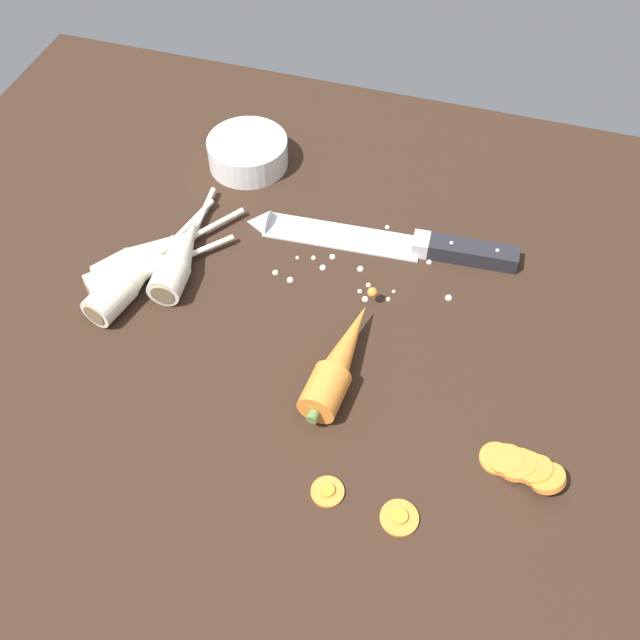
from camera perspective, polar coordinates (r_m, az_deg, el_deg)
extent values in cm
cube|color=#332116|center=(88.28, 0.38, -0.43)|extent=(120.00, 90.00, 4.00)
cube|color=silver|center=(95.04, 1.72, 6.47)|extent=(20.25, 5.72, 0.50)
cone|color=silver|center=(97.15, -4.81, 7.52)|extent=(3.26, 4.15, 3.96)
cube|color=silver|center=(93.64, 7.75, 5.79)|extent=(2.19, 3.07, 2.20)
cube|color=#232328|center=(93.70, 11.68, 5.07)|extent=(11.16, 3.52, 2.20)
sphere|color=silver|center=(92.84, 10.08, 5.85)|extent=(0.50, 0.50, 0.50)
sphere|color=silver|center=(93.08, 13.49, 5.22)|extent=(0.50, 0.50, 0.50)
cylinder|color=orange|center=(77.99, 0.35, -5.56)|extent=(4.66, 5.61, 4.20)
cone|color=orange|center=(81.33, 2.02, -2.10)|extent=(5.13, 12.90, 3.99)
sphere|color=orange|center=(86.41, 4.05, 2.15)|extent=(1.20, 1.20, 1.20)
cylinder|color=#5B7F3D|center=(76.42, -0.56, -7.44)|extent=(1.29, 1.11, 1.20)
cylinder|color=silver|center=(90.71, -16.07, 2.69)|extent=(5.90, 5.93, 4.00)
cone|color=silver|center=(91.47, -12.59, 4.22)|extent=(8.02, 8.35, 3.80)
cylinder|color=silver|center=(93.30, -9.01, 5.37)|extent=(6.13, 6.76, 0.70)
cylinder|color=#7A6647|center=(90.53, -17.33, 2.13)|extent=(2.29, 2.09, 2.80)
cylinder|color=silver|center=(89.00, -15.88, 1.52)|extent=(5.11, 6.15, 4.00)
cone|color=silver|center=(92.22, -12.95, 4.63)|extent=(5.86, 10.18, 3.80)
cylinder|color=silver|center=(96.64, -10.07, 7.19)|extent=(3.02, 10.24, 0.70)
cylinder|color=#7A6647|center=(87.97, -16.98, 0.35)|extent=(2.80, 0.92, 2.80)
cylinder|color=silver|center=(91.71, -15.36, 3.61)|extent=(6.02, 6.26, 4.00)
cone|color=silver|center=(93.31, -11.81, 5.60)|extent=(7.96, 9.28, 3.80)
cylinder|color=silver|center=(96.04, -8.24, 7.16)|extent=(5.78, 8.14, 0.70)
cylinder|color=#7A6647|center=(91.25, -16.65, 2.87)|extent=(2.49, 1.81, 2.80)
cylinder|color=silver|center=(89.33, -11.54, 3.00)|extent=(4.37, 4.91, 4.00)
cone|color=silver|center=(93.24, -10.25, 5.89)|extent=(4.47, 8.44, 3.80)
cylinder|color=silver|center=(98.12, -8.97, 8.22)|extent=(1.44, 8.85, 0.70)
cylinder|color=#7A6647|center=(88.00, -12.03, 1.90)|extent=(2.82, 0.53, 2.80)
cylinder|color=orange|center=(78.20, 13.49, -10.26)|extent=(3.65, 3.65, 0.70)
cylinder|color=orange|center=(77.98, 14.13, -10.41)|extent=(3.76, 3.66, 2.02)
cylinder|color=orange|center=(77.72, 14.93, -10.71)|extent=(3.97, 3.87, 2.32)
cylinder|color=orange|center=(77.56, 15.57, -10.82)|extent=(3.62, 3.54, 1.78)
cylinder|color=orange|center=(77.35, 16.25, -11.03)|extent=(3.62, 3.51, 2.33)
cylinder|color=orange|center=(76.97, 17.09, -11.55)|extent=(3.71, 3.61, 2.46)
cylinder|color=orange|center=(73.77, 6.13, -14.84)|extent=(3.77, 3.77, 0.70)
cylinder|color=#FF9E2B|center=(73.52, 6.14, -14.75)|extent=(1.58, 1.58, 0.16)
cylinder|color=orange|center=(74.49, 0.58, -13.01)|extent=(3.32, 3.32, 0.70)
cylinder|color=#FF9E2B|center=(74.25, 0.59, -12.92)|extent=(1.39, 1.39, 0.16)
cylinder|color=white|center=(105.00, -5.57, 12.71)|extent=(11.00, 11.00, 4.00)
cylinder|color=#BCBCB8|center=(104.70, -5.59, 12.91)|extent=(8.80, 8.80, 2.80)
sphere|color=beige|center=(92.91, 8.42, 4.55)|extent=(0.71, 0.71, 0.71)
sphere|color=beige|center=(96.62, 5.21, 7.23)|extent=(0.64, 0.64, 0.64)
sphere|color=beige|center=(89.95, -2.31, 3.25)|extent=(0.86, 0.86, 0.86)
sphere|color=beige|center=(96.63, -1.80, 7.38)|extent=(0.44, 0.44, 0.44)
sphere|color=beige|center=(88.39, 5.29, 1.71)|extent=(0.58, 0.58, 0.58)
sphere|color=beige|center=(92.45, -0.50, 4.92)|extent=(0.64, 0.64, 0.64)
sphere|color=beige|center=(92.52, 0.98, 5.03)|extent=(0.79, 0.79, 0.79)
sphere|color=beige|center=(92.57, -1.75, 4.90)|extent=(0.49, 0.49, 0.49)
sphere|color=beige|center=(90.88, -3.45, 3.81)|extent=(0.80, 0.80, 0.80)
sphere|color=beige|center=(91.23, 3.14, 4.09)|extent=(0.84, 0.84, 0.84)
sphere|color=beige|center=(89.28, 5.71, 2.29)|extent=(0.47, 0.47, 0.47)
sphere|color=beige|center=(89.36, 9.89, 1.85)|extent=(0.86, 0.86, 0.86)
sphere|color=beige|center=(89.63, 3.76, 2.82)|extent=(0.64, 0.64, 0.64)
sphere|color=beige|center=(88.93, 3.09, 2.33)|extent=(0.60, 0.60, 0.60)
sphere|color=beige|center=(88.07, 3.52, 1.76)|extent=(0.83, 0.83, 0.83)
sphere|color=beige|center=(91.25, 0.22, 4.20)|extent=(0.83, 0.83, 0.83)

